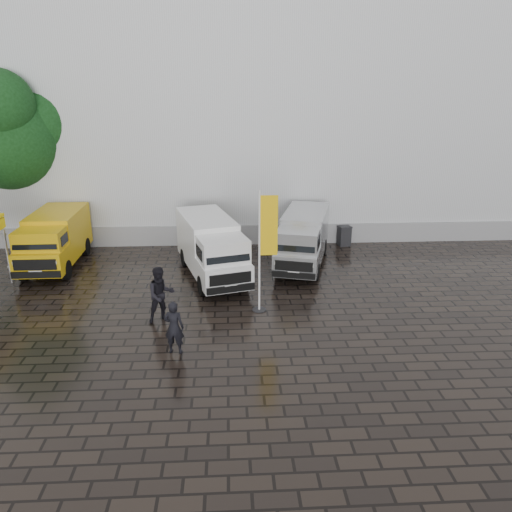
# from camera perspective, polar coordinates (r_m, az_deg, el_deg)

# --- Properties ---
(ground) EXTENTS (120.00, 120.00, 0.00)m
(ground) POSITION_cam_1_polar(r_m,az_deg,el_deg) (18.15, 1.25, -6.25)
(ground) COLOR black
(ground) RESTS_ON ground
(exhibition_hall) EXTENTS (44.00, 16.00, 12.00)m
(exhibition_hall) POSITION_cam_1_polar(r_m,az_deg,el_deg) (32.57, 2.78, 15.98)
(exhibition_hall) COLOR silver
(exhibition_hall) RESTS_ON ground
(hall_plinth) EXTENTS (44.00, 0.15, 1.00)m
(hall_plinth) POSITION_cam_1_polar(r_m,az_deg,el_deg) (25.58, 4.39, 2.54)
(hall_plinth) COLOR gray
(hall_plinth) RESTS_ON ground
(van_yellow) EXTENTS (2.02, 5.12, 2.35)m
(van_yellow) POSITION_cam_1_polar(r_m,az_deg,el_deg) (23.78, -22.03, 1.58)
(van_yellow) COLOR #E1AE0B
(van_yellow) RESTS_ON ground
(van_white) EXTENTS (3.34, 5.95, 2.45)m
(van_white) POSITION_cam_1_polar(r_m,az_deg,el_deg) (20.92, -5.11, 0.79)
(van_white) COLOR white
(van_white) RESTS_ON ground
(van_silver) EXTENTS (3.18, 5.66, 2.33)m
(van_silver) POSITION_cam_1_polar(r_m,az_deg,el_deg) (22.30, 5.38, 1.79)
(van_silver) COLOR silver
(van_silver) RESTS_ON ground
(flagpole) EXTENTS (0.88, 0.50, 4.41)m
(flagpole) POSITION_cam_1_polar(r_m,az_deg,el_deg) (17.29, 0.99, 1.07)
(flagpole) COLOR black
(flagpole) RESTS_ON ground
(tree) EXTENTS (4.90, 4.90, 8.79)m
(tree) POSITION_cam_1_polar(r_m,az_deg,el_deg) (27.16, -26.68, 12.66)
(tree) COLOR black
(tree) RESTS_ON ground
(wheelie_bin) EXTENTS (0.69, 0.69, 1.00)m
(wheelie_bin) POSITION_cam_1_polar(r_m,az_deg,el_deg) (25.59, 10.04, 2.30)
(wheelie_bin) COLOR black
(wheelie_bin) RESTS_ON ground
(person_front) EXTENTS (0.68, 0.50, 1.69)m
(person_front) POSITION_cam_1_polar(r_m,az_deg,el_deg) (15.33, -9.35, -8.05)
(person_front) COLOR black
(person_front) RESTS_ON ground
(person_tent) EXTENTS (1.18, 1.07, 1.97)m
(person_tent) POSITION_cam_1_polar(r_m,az_deg,el_deg) (17.29, -10.81, -4.37)
(person_tent) COLOR black
(person_tent) RESTS_ON ground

